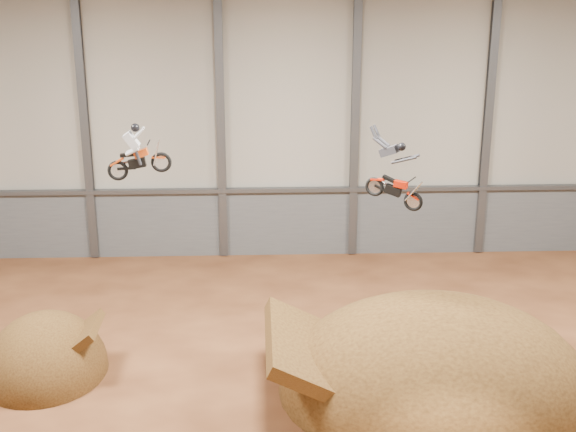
# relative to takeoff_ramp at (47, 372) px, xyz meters

# --- Properties ---
(floor) EXTENTS (40.00, 40.00, 0.00)m
(floor) POSITION_rel_takeoff_ramp_xyz_m (9.59, -2.87, 0.00)
(floor) COLOR #502915
(floor) RESTS_ON ground
(back_wall) EXTENTS (40.00, 0.10, 14.00)m
(back_wall) POSITION_rel_takeoff_ramp_xyz_m (9.59, 12.13, 7.00)
(back_wall) COLOR #ACA698
(back_wall) RESTS_ON ground
(lower_band_back) EXTENTS (39.80, 0.18, 3.50)m
(lower_band_back) POSITION_rel_takeoff_ramp_xyz_m (9.59, 12.03, 1.75)
(lower_band_back) COLOR #585B60
(lower_band_back) RESTS_ON ground
(steel_rail) EXTENTS (39.80, 0.35, 0.20)m
(steel_rail) POSITION_rel_takeoff_ramp_xyz_m (9.59, 11.88, 3.55)
(steel_rail) COLOR #47494F
(steel_rail) RESTS_ON lower_band_back
(steel_column_1) EXTENTS (0.40, 0.36, 13.90)m
(steel_column_1) POSITION_rel_takeoff_ramp_xyz_m (-0.41, 11.93, 7.00)
(steel_column_1) COLOR #47494F
(steel_column_1) RESTS_ON ground
(steel_column_2) EXTENTS (0.40, 0.36, 13.90)m
(steel_column_2) POSITION_rel_takeoff_ramp_xyz_m (6.25, 11.93, 7.00)
(steel_column_2) COLOR #47494F
(steel_column_2) RESTS_ON ground
(steel_column_3) EXTENTS (0.40, 0.36, 13.90)m
(steel_column_3) POSITION_rel_takeoff_ramp_xyz_m (12.92, 11.93, 7.00)
(steel_column_3) COLOR #47494F
(steel_column_3) RESTS_ON ground
(steel_column_4) EXTENTS (0.40, 0.36, 13.90)m
(steel_column_4) POSITION_rel_takeoff_ramp_xyz_m (19.59, 11.93, 7.00)
(steel_column_4) COLOR #47494F
(steel_column_4) RESTS_ON ground
(takeoff_ramp) EXTENTS (4.59, 5.29, 4.59)m
(takeoff_ramp) POSITION_rel_takeoff_ramp_xyz_m (0.00, 0.00, 0.00)
(takeoff_ramp) COLOR #39230E
(takeoff_ramp) RESTS_ON ground
(landing_ramp) EXTENTS (11.33, 10.02, 6.53)m
(landing_ramp) POSITION_rel_takeoff_ramp_xyz_m (14.38, -1.76, 0.00)
(landing_ramp) COLOR #39230E
(landing_ramp) RESTS_ON ground
(fmx_rider_a) EXTENTS (2.65, 0.92, 2.46)m
(fmx_rider_a) POSITION_rel_takeoff_ramp_xyz_m (3.91, 0.74, 8.49)
(fmx_rider_a) COLOR #DB4B12
(fmx_rider_b) EXTENTS (3.29, 2.37, 3.02)m
(fmx_rider_b) POSITION_rel_takeoff_ramp_xyz_m (12.73, -0.60, 7.99)
(fmx_rider_b) COLOR #AB1704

